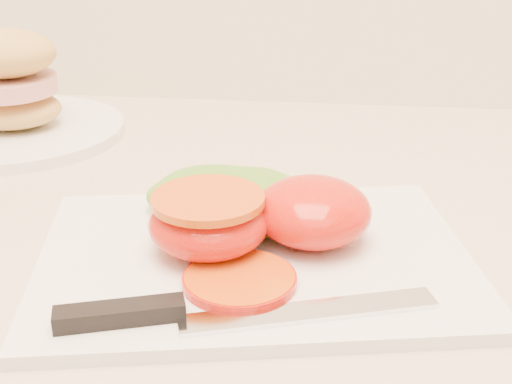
# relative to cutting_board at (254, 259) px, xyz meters

# --- Properties ---
(cutting_board) EXTENTS (0.36, 0.29, 0.01)m
(cutting_board) POSITION_rel_cutting_board_xyz_m (0.00, 0.00, 0.00)
(cutting_board) COLOR white
(cutting_board) RESTS_ON counter
(tomato_half_dome) EXTENTS (0.09, 0.09, 0.05)m
(tomato_half_dome) POSITION_rel_cutting_board_xyz_m (0.04, 0.03, 0.03)
(tomato_half_dome) COLOR red
(tomato_half_dome) RESTS_ON cutting_board
(tomato_half_cut) EXTENTS (0.09, 0.09, 0.04)m
(tomato_half_cut) POSITION_rel_cutting_board_xyz_m (-0.03, 0.00, 0.03)
(tomato_half_cut) COLOR red
(tomato_half_cut) RESTS_ON cutting_board
(tomato_slice_0) EXTENTS (0.08, 0.08, 0.01)m
(tomato_slice_0) POSITION_rel_cutting_board_xyz_m (-0.00, -0.05, 0.01)
(tomato_slice_0) COLOR orange
(tomato_slice_0) RESTS_ON cutting_board
(lettuce_leaf_0) EXTENTS (0.15, 0.11, 0.03)m
(lettuce_leaf_0) POSITION_rel_cutting_board_xyz_m (-0.03, 0.06, 0.02)
(lettuce_leaf_0) COLOR #64A22B
(lettuce_leaf_0) RESTS_ON cutting_board
(knife) EXTENTS (0.24, 0.08, 0.01)m
(knife) POSITION_rel_cutting_board_xyz_m (-0.03, -0.09, 0.01)
(knife) COLOR silver
(knife) RESTS_ON cutting_board
(sandwich_plate) EXTENTS (0.24, 0.24, 0.12)m
(sandwich_plate) POSITION_rel_cutting_board_xyz_m (-0.30, 0.26, 0.04)
(sandwich_plate) COLOR white
(sandwich_plate) RESTS_ON counter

